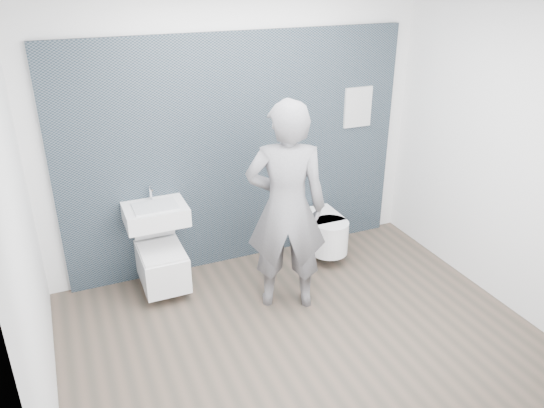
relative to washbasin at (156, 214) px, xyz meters
name	(u,v)px	position (x,y,z in m)	size (l,w,h in m)	color
ground	(299,333)	(0.94, -1.22, -0.80)	(4.00, 4.00, 0.00)	#4E3F34
room_shell	(304,145)	(0.94, -1.22, 0.94)	(4.00, 4.00, 4.00)	silver
tile_wall	(241,255)	(0.94, 0.25, -0.80)	(3.60, 0.06, 2.40)	black
washbasin	(156,214)	(0.00, 0.00, 0.00)	(0.58, 0.44, 0.44)	white
toilet_square	(162,264)	(0.00, -0.08, -0.50)	(0.42, 0.61, 0.79)	white
toilet_rounded	(324,232)	(1.77, -0.12, -0.50)	(0.40, 0.68, 0.36)	white
info_placard	(349,235)	(2.30, 0.20, -0.80)	(0.32, 0.03, 0.43)	white
visitor	(286,208)	(1.03, -0.73, 0.19)	(0.72, 0.47, 1.98)	slate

